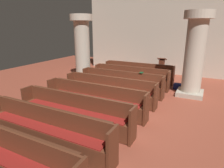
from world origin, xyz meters
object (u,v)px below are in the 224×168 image
pillar_aisle_side (195,53)px  pew_row_0 (138,71)px  pew_row_4 (94,98)px  pew_row_6 (45,127)px  lectern (161,69)px  pew_row_7 (0,153)px  hymn_book (141,73)px  pew_row_3 (109,89)px  pew_row_1 (131,76)px  pew_row_5 (74,110)px  pillar_far_side (82,47)px  pew_row_2 (121,82)px  kneeler_box_navy (178,86)px

pillar_aisle_side → pew_row_0: bearing=157.1°
pew_row_4 → pew_row_6: 2.15m
pew_row_6 → lectern: size_ratio=3.31×
pew_row_7 → hymn_book: size_ratio=17.73×
pew_row_6 → pillar_aisle_side: pillar_aisle_side is taller
pew_row_3 → lectern: 4.69m
pew_row_1 → pew_row_5: bearing=-90.0°
pew_row_0 → pillar_far_side: 3.12m
pew_row_1 → pillar_aisle_side: pillar_aisle_side is taller
pew_row_2 → pew_row_6: bearing=-90.0°
lectern → pew_row_4: bearing=-98.8°
lectern → kneeler_box_navy: 2.29m
pew_row_4 → lectern: (0.88, 5.68, -0.04)m
hymn_book → lectern: bearing=88.8°
pew_row_3 → pillar_aisle_side: (2.66, 2.09, 1.22)m
pew_row_5 → hymn_book: (0.80, 3.41, 0.43)m
hymn_book → kneeler_box_navy: (1.29, 1.42, -0.80)m
pew_row_0 → pew_row_3: (0.00, -3.22, 0.00)m
pillar_aisle_side → pew_row_1: bearing=178.9°
pew_row_7 → kneeler_box_navy: 7.29m
pew_row_3 → pew_row_1: bearing=90.0°
pew_row_3 → pew_row_4: 1.07m
pew_row_1 → kneeler_box_navy: pew_row_1 is taller
pew_row_7 → pillar_aisle_side: bearing=67.4°
pew_row_2 → lectern: size_ratio=3.31×
pillar_far_side → pew_row_1: bearing=2.5°
pew_row_0 → hymn_book: size_ratio=17.73×
pew_row_3 → kneeler_box_navy: 3.42m
pew_row_2 → pillar_far_side: pillar_far_side is taller
kneeler_box_navy → pew_row_1: bearing=-165.6°
pillar_far_side → hymn_book: size_ratio=16.31×
pew_row_7 → lectern: (0.88, 8.90, -0.04)m
pew_row_5 → pew_row_6: same height
pew_row_3 → pew_row_4: (0.00, -1.07, 0.00)m
pew_row_0 → pew_row_1: size_ratio=1.00×
pew_row_7 → pillar_aisle_side: 7.03m
pew_row_1 → kneeler_box_navy: bearing=14.4°
pillar_far_side → pew_row_6: bearing=-63.6°
pillar_aisle_side → lectern: pillar_aisle_side is taller
pew_row_7 → lectern: size_ratio=3.31×
pew_row_1 → pew_row_2: 1.07m
pew_row_4 → pillar_far_side: pillar_far_side is taller
pew_row_3 → pew_row_5: size_ratio=1.00×
pillar_far_side → hymn_book: pillar_far_side is taller
pew_row_6 → pillar_aisle_side: 6.07m
pew_row_7 → pillar_far_side: size_ratio=1.09×
hymn_book → pew_row_5: bearing=-103.3°
pillar_far_side → kneeler_box_navy: 5.00m
pew_row_6 → pillar_far_side: pillar_far_side is taller
pew_row_6 → pillar_far_side: (-2.61, 5.25, 1.22)m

